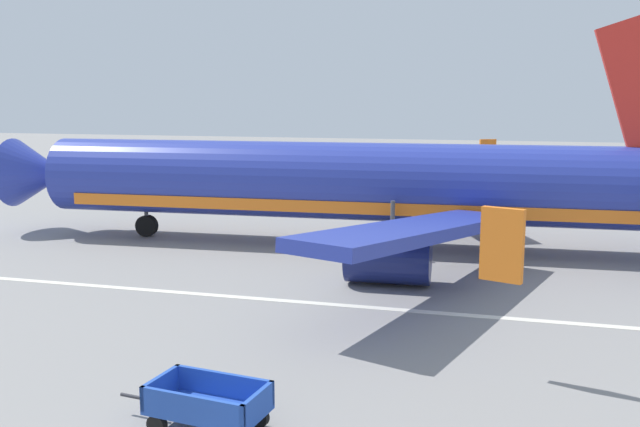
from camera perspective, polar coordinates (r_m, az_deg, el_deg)
The scene contains 3 objects.
apron_stripe at distance 24.47m, azimuth 1.50°, elevation -7.46°, with size 120.00×0.36×0.01m, color silver.
airplane at distance 33.41m, azimuth 3.91°, elevation 2.44°, with size 37.62×30.27×11.34m.
baggage_cart_second_in_row at distance 15.79m, azimuth -9.14°, elevation -15.08°, with size 3.62×1.71×1.07m.
Camera 1 is at (5.50, -9.65, 7.13)m, focal length 39.29 mm.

